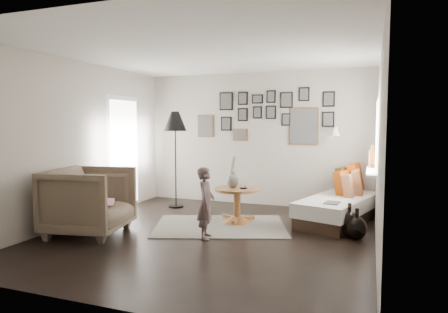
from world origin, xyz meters
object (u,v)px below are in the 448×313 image
(vase, at_px, (233,178))
(child, at_px, (206,203))
(demijohn_large, at_px, (349,224))
(pedestal_table, at_px, (237,207))
(floor_lamp, at_px, (175,125))
(armchair, at_px, (89,201))
(magazine_basket, at_px, (74,218))
(demijohn_small, at_px, (357,228))
(daybed, at_px, (339,204))

(vase, bearing_deg, child, -92.16)
(vase, xyz_separation_m, demijohn_large, (1.83, -0.23, -0.53))
(pedestal_table, xyz_separation_m, floor_lamp, (-1.48, 0.72, 1.32))
(armchair, xyz_separation_m, magazine_basket, (-0.36, 0.09, -0.30))
(vase, xyz_separation_m, child, (-0.04, -1.03, -0.22))
(armchair, distance_m, demijohn_large, 3.74)
(armchair, relative_size, magazine_basket, 2.75)
(armchair, distance_m, demijohn_small, 3.80)
(magazine_basket, relative_size, demijohn_large, 0.82)
(armchair, relative_size, demijohn_large, 2.25)
(demijohn_small, height_order, child, child)
(magazine_basket, bearing_deg, vase, 32.81)
(pedestal_table, distance_m, daybed, 1.67)
(magazine_basket, bearing_deg, armchair, -14.30)
(vase, bearing_deg, armchair, -140.10)
(vase, height_order, daybed, vase)
(vase, bearing_deg, floor_lamp, 153.31)
(pedestal_table, distance_m, magazine_basket, 2.51)
(pedestal_table, distance_m, vase, 0.47)
(pedestal_table, height_order, armchair, armchair)
(floor_lamp, distance_m, child, 2.45)
(demijohn_large, distance_m, child, 2.06)
(child, bearing_deg, demijohn_small, -84.41)
(pedestal_table, relative_size, floor_lamp, 0.39)
(child, bearing_deg, daybed, -58.56)
(demijohn_large, height_order, child, child)
(daybed, bearing_deg, pedestal_table, -140.43)
(armchair, bearing_deg, demijohn_large, -81.79)
(daybed, distance_m, floor_lamp, 3.29)
(armchair, bearing_deg, vase, -60.49)
(armchair, relative_size, child, 1.07)
(armchair, bearing_deg, pedestal_table, -62.17)
(vase, relative_size, child, 0.51)
(child, bearing_deg, demijohn_large, -80.25)
(demijohn_small, bearing_deg, floor_lamp, 162.43)
(demijohn_large, xyz_separation_m, demijohn_small, (0.10, -0.12, -0.02))
(child, bearing_deg, pedestal_table, -20.07)
(floor_lamp, relative_size, child, 1.83)
(armchair, xyz_separation_m, demijohn_small, (3.64, 1.07, -0.32))
(pedestal_table, xyz_separation_m, demijohn_small, (1.86, -0.33, -0.10))
(pedestal_table, bearing_deg, vase, 165.96)
(daybed, height_order, magazine_basket, daybed)
(floor_lamp, bearing_deg, vase, -26.69)
(child, bearing_deg, floor_lamp, 24.72)
(pedestal_table, distance_m, armchair, 2.28)
(pedestal_table, bearing_deg, armchair, -141.79)
(demijohn_large, relative_size, demijohn_small, 1.10)
(magazine_basket, xyz_separation_m, child, (2.02, 0.30, 0.31))
(vase, relative_size, demijohn_small, 1.18)
(floor_lamp, xyz_separation_m, demijohn_small, (3.34, -1.06, -1.41))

